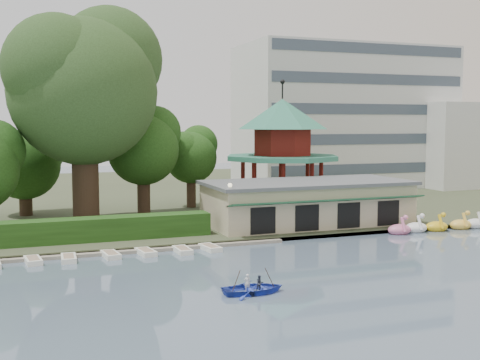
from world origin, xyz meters
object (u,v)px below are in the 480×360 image
big_tree (85,80)px  boathouse (307,202)px  pavilion (282,142)px  dock (60,255)px  rowboat_with_passengers (253,284)px

big_tree → boathouse: bearing=-18.3°
boathouse → pavilion: 11.43m
dock → rowboat_with_passengers: bearing=-54.2°
dock → rowboat_with_passengers: size_ratio=6.66×
boathouse → pavilion: size_ratio=1.38×
dock → big_tree: (3.18, 11.01, 13.16)m
dock → big_tree: 17.45m
boathouse → rowboat_with_passengers: size_ratio=3.64×
boathouse → pavilion: pavilion is taller
big_tree → rowboat_with_passengers: bearing=-75.2°
rowboat_with_passengers → pavilion: bearing=62.8°
pavilion → big_tree: size_ratio=0.68×
rowboat_with_passengers → boathouse: bearing=55.5°
boathouse → big_tree: size_ratio=0.94×
big_tree → pavilion: bearing=10.3°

